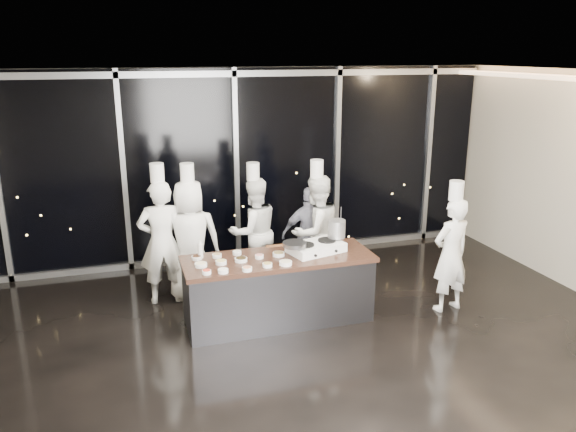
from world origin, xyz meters
The scene contains 15 objects.
ground centered at (0.00, 0.00, 0.00)m, with size 9.00×9.00×0.00m, color black.
room_shell centered at (0.18, 0.00, 2.25)m, with size 9.02×7.02×3.21m.
window_wall centered at (0.00, 3.43, 1.60)m, with size 8.90×0.11×3.20m.
demo_counter centered at (0.00, 0.90, 0.45)m, with size 2.46×0.86×0.90m.
stove centered at (0.53, 0.93, 0.96)m, with size 0.79×0.60×0.14m.
frying_pan centered at (0.20, 0.85, 1.07)m, with size 0.56×0.38×0.05m.
stock_pot centered at (0.85, 1.03, 1.16)m, with size 0.24×0.24×0.24m, color #A5A5A7.
prep_bowls centered at (-0.53, 0.82, 0.93)m, with size 1.17×0.71×0.05m.
squeeze_bottle centered at (-0.96, 1.15, 1.02)m, with size 0.07×0.07×0.25m.
chef_far_left centered at (-1.38, 1.96, 0.90)m, with size 0.66×0.44×2.00m.
chef_left centered at (-0.98, 1.98, 0.88)m, with size 0.86×0.56×1.97m.
chef_center centered at (0.00, 2.23, 0.84)m, with size 0.90×0.76×1.88m.
guest centered at (0.85, 2.06, 0.75)m, with size 0.94×0.56×1.50m.
chef_right centered at (0.86, 1.84, 0.87)m, with size 1.00×0.89×1.95m.
chef_side centered at (2.33, 0.55, 0.82)m, with size 0.64×0.48×1.82m.
Camera 1 is at (-1.87, -5.61, 3.44)m, focal length 35.00 mm.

